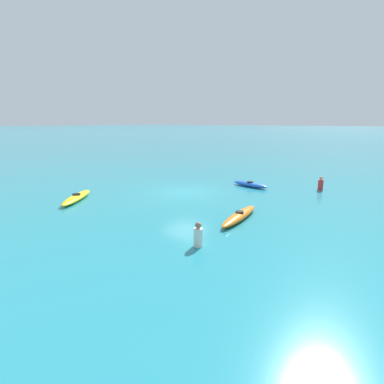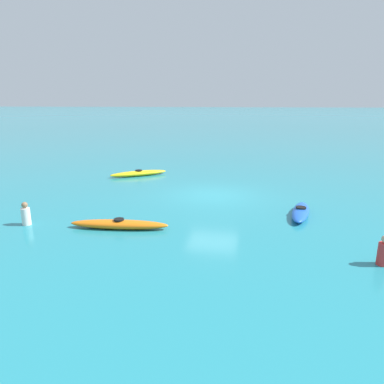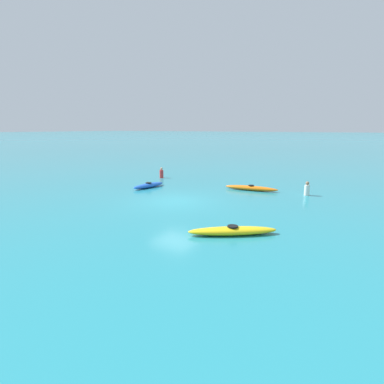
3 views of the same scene
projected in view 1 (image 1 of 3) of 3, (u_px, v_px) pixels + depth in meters
ground_plane at (186, 192)px, 18.71m from camera, size 600.00×600.00×0.00m
kayak_orange at (239, 216)px, 13.52m from camera, size 1.00×3.62×0.37m
kayak_yellow at (77, 197)px, 16.79m from camera, size 2.58×3.28×0.37m
kayak_blue at (250, 184)px, 20.26m from camera, size 2.73×1.09×0.37m
person_near_shore at (321, 184)px, 19.26m from camera, size 0.42×0.42×0.88m
person_by_kayaks at (198, 236)px, 10.55m from camera, size 0.36×0.36×0.88m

